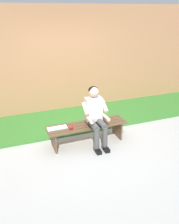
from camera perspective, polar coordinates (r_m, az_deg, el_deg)
The scene contains 7 objects.
ground_plane at distance 4.12m, azimuth -10.06°, elevation -16.93°, with size 10.00×7.00×0.04m, color #B2B2AD.
grass_strip at distance 6.20m, azimuth -4.76°, elevation -1.39°, with size 9.00×1.85×0.03m, color #387A2D.
brick_wall at distance 6.39m, azimuth -11.58°, elevation 11.95°, with size 9.50×0.24×2.77m, color #B27A51.
bench_near at distance 4.95m, azimuth -0.62°, elevation -4.11°, with size 1.70×0.48×0.43m.
person_seated at distance 4.77m, azimuth 1.52°, elevation -0.65°, with size 0.50×0.69×1.23m.
apple at distance 4.72m, azimuth -4.53°, elevation -3.70°, with size 0.09×0.09×0.09m, color red.
book_open at distance 4.79m, azimuth -7.86°, elevation -3.92°, with size 0.41×0.16×0.02m.
Camera 1 is at (1.50, 4.11, 2.64)m, focal length 37.59 mm.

